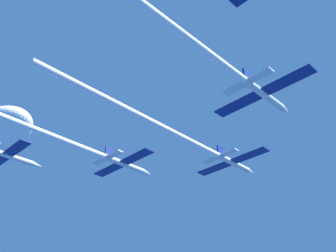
% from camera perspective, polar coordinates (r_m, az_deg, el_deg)
% --- Properties ---
extents(jet_lead, '(17.32, 54.10, 2.87)m').
position_cam_1_polar(jet_lead, '(72.06, 2.49, -1.83)').
color(jet_lead, silver).
extents(jet_left_wing, '(17.32, 60.22, 2.87)m').
position_cam_1_polar(jet_left_wing, '(73.19, -17.46, -1.19)').
color(jet_left_wing, silver).
extents(jet_right_wing, '(17.32, 50.82, 2.87)m').
position_cam_1_polar(jet_right_wing, '(52.84, 5.92, 10.92)').
color(jet_right_wing, silver).
extents(cloud_puffy, '(26.96, 14.83, 9.44)m').
position_cam_1_polar(cloud_puffy, '(120.49, -23.80, -0.64)').
color(cloud_puffy, white).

